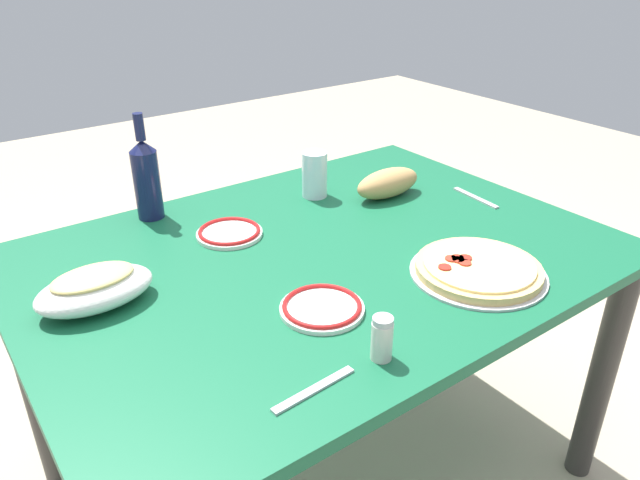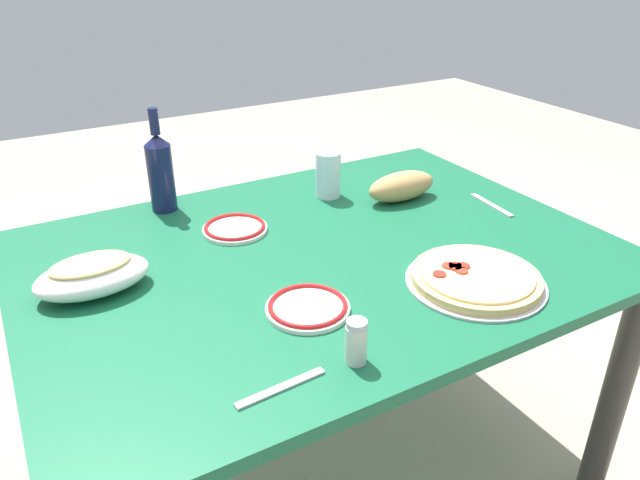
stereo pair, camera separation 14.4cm
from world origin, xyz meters
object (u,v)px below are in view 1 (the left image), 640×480
(dining_table, at_px, (320,289))
(baked_pasta_dish, at_px, (95,287))
(wine_bottle, at_px, (146,177))
(bread_loaf, at_px, (388,183))
(pepperoni_pizza, at_px, (478,269))
(side_plate_near, at_px, (229,232))
(side_plate_far, at_px, (322,307))
(spice_shaker, at_px, (382,338))
(water_glass, at_px, (315,174))

(dining_table, distance_m, baked_pasta_dish, 0.54)
(wine_bottle, height_order, bread_loaf, wine_bottle)
(dining_table, distance_m, wine_bottle, 0.55)
(pepperoni_pizza, xyz_separation_m, side_plate_near, (-0.36, 0.50, -0.01))
(pepperoni_pizza, xyz_separation_m, side_plate_far, (-0.37, 0.09, -0.01))
(baked_pasta_dish, xyz_separation_m, bread_loaf, (0.87, 0.08, 0.00))
(wine_bottle, xyz_separation_m, spice_shaker, (0.10, -0.83, -0.07))
(baked_pasta_dish, height_order, side_plate_near, baked_pasta_dish)
(pepperoni_pizza, bearing_deg, baked_pasta_dish, 152.33)
(pepperoni_pizza, distance_m, side_plate_far, 0.38)
(water_glass, height_order, bread_loaf, water_glass)
(wine_bottle, height_order, water_glass, wine_bottle)
(side_plate_far, distance_m, spice_shaker, 0.19)
(bread_loaf, bearing_deg, water_glass, 142.83)
(wine_bottle, relative_size, side_plate_far, 1.64)
(spice_shaker, bearing_deg, side_plate_far, 89.11)
(baked_pasta_dish, bearing_deg, side_plate_far, -39.15)
(bread_loaf, bearing_deg, baked_pasta_dish, -175.05)
(side_plate_far, xyz_separation_m, bread_loaf, (0.51, 0.37, 0.03))
(pepperoni_pizza, relative_size, side_plate_far, 1.76)
(bread_loaf, distance_m, spice_shaker, 0.75)
(baked_pasta_dish, bearing_deg, side_plate_near, 17.80)
(baked_pasta_dish, xyz_separation_m, spice_shaker, (0.36, -0.48, 0.00))
(side_plate_near, distance_m, bread_loaf, 0.50)
(dining_table, height_order, water_glass, water_glass)
(dining_table, height_order, pepperoni_pizza, pepperoni_pizza)
(pepperoni_pizza, distance_m, baked_pasta_dish, 0.83)
(dining_table, distance_m, side_plate_near, 0.27)
(pepperoni_pizza, relative_size, bread_loaf, 1.41)
(bread_loaf, bearing_deg, side_plate_near, 174.84)
(water_glass, bearing_deg, spice_shaker, -116.58)
(wine_bottle, distance_m, side_plate_near, 0.27)
(wine_bottle, distance_m, spice_shaker, 0.83)
(side_plate_near, distance_m, side_plate_far, 0.42)
(wine_bottle, relative_size, bread_loaf, 1.32)
(side_plate_far, height_order, bread_loaf, bread_loaf)
(baked_pasta_dish, xyz_separation_m, side_plate_far, (0.36, -0.29, -0.03))
(spice_shaker, bearing_deg, side_plate_near, 88.55)
(water_glass, bearing_deg, pepperoni_pizza, -86.95)
(side_plate_near, bearing_deg, dining_table, -56.01)
(baked_pasta_dish, distance_m, water_glass, 0.73)
(dining_table, bearing_deg, water_glass, 56.51)
(dining_table, bearing_deg, wine_bottle, 120.58)
(dining_table, height_order, bread_loaf, bread_loaf)
(dining_table, distance_m, side_plate_far, 0.28)
(dining_table, bearing_deg, side_plate_far, -125.21)
(baked_pasta_dish, distance_m, wine_bottle, 0.44)
(bread_loaf, bearing_deg, wine_bottle, 156.19)
(dining_table, relative_size, spice_shaker, 15.99)
(baked_pasta_dish, bearing_deg, pepperoni_pizza, -27.67)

